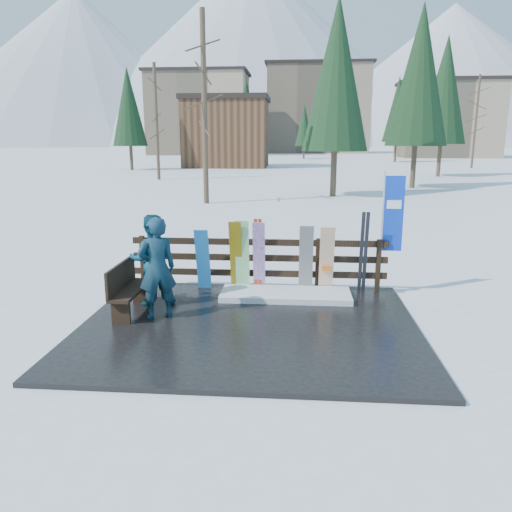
# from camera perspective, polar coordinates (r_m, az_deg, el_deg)

# --- Properties ---
(ground) EXTENTS (700.00, 700.00, 0.00)m
(ground) POSITION_cam_1_polar(r_m,az_deg,el_deg) (9.08, -0.80, -8.21)
(ground) COLOR white
(ground) RESTS_ON ground
(deck) EXTENTS (6.00, 5.00, 0.08)m
(deck) POSITION_cam_1_polar(r_m,az_deg,el_deg) (9.07, -0.80, -7.97)
(deck) COLOR black
(deck) RESTS_ON ground
(fence) EXTENTS (5.60, 0.10, 1.15)m
(fence) POSITION_cam_1_polar(r_m,az_deg,el_deg) (10.96, 0.27, -0.42)
(fence) COLOR black
(fence) RESTS_ON deck
(snow_patch) EXTENTS (2.71, 1.00, 0.12)m
(snow_patch) POSITION_cam_1_polar(r_m,az_deg,el_deg) (10.51, 3.40, -4.42)
(snow_patch) COLOR white
(snow_patch) RESTS_ON deck
(bench) EXTENTS (0.41, 1.50, 0.97)m
(bench) POSITION_cam_1_polar(r_m,az_deg,el_deg) (9.77, -14.53, -3.41)
(bench) COLOR black
(bench) RESTS_ON deck
(snowboard_0) EXTENTS (0.30, 0.38, 1.38)m
(snowboard_0) POSITION_cam_1_polar(r_m,az_deg,el_deg) (10.89, -6.09, -0.42)
(snowboard_0) COLOR blue
(snowboard_0) RESTS_ON deck
(snowboard_1) EXTENTS (0.30, 0.26, 1.57)m
(snowboard_1) POSITION_cam_1_polar(r_m,az_deg,el_deg) (10.74, -1.59, 0.00)
(snowboard_1) COLOR white
(snowboard_1) RESTS_ON deck
(snowboard_2) EXTENTS (0.26, 0.40, 1.56)m
(snowboard_2) POSITION_cam_1_polar(r_m,az_deg,el_deg) (10.76, -2.32, -0.01)
(snowboard_2) COLOR yellow
(snowboard_2) RESTS_ON deck
(snowboard_3) EXTENTS (0.26, 0.37, 1.55)m
(snowboard_3) POSITION_cam_1_polar(r_m,az_deg,el_deg) (10.71, 0.35, -0.08)
(snowboard_3) COLOR silver
(snowboard_3) RESTS_ON deck
(snowboard_4) EXTENTS (0.30, 0.31, 1.48)m
(snowboard_4) POSITION_cam_1_polar(r_m,az_deg,el_deg) (10.70, 5.73, -0.36)
(snowboard_4) COLOR black
(snowboard_4) RESTS_ON deck
(snowboard_5) EXTENTS (0.31, 0.38, 1.47)m
(snowboard_5) POSITION_cam_1_polar(r_m,az_deg,el_deg) (10.72, 8.07, -0.43)
(snowboard_5) COLOR white
(snowboard_5) RESTS_ON deck
(ski_pair_a) EXTENTS (0.17, 0.16, 1.60)m
(ski_pair_a) POSITION_cam_1_polar(r_m,az_deg,el_deg) (10.78, 0.23, 0.12)
(ski_pair_a) COLOR #AB3615
(ski_pair_a) RESTS_ON deck
(ski_pair_b) EXTENTS (0.17, 0.25, 1.78)m
(ski_pair_b) POSITION_cam_1_polar(r_m,az_deg,el_deg) (10.83, 12.18, 0.37)
(ski_pair_b) COLOR black
(ski_pair_b) RESTS_ON deck
(rental_flag) EXTENTS (0.45, 0.04, 2.60)m
(rental_flag) POSITION_cam_1_polar(r_m,az_deg,el_deg) (10.98, 15.14, 4.19)
(rental_flag) COLOR silver
(rental_flag) RESTS_ON deck
(person_front) EXTENTS (0.82, 0.72, 1.89)m
(person_front) POSITION_cam_1_polar(r_m,az_deg,el_deg) (9.26, -11.24, -1.37)
(person_front) COLOR #194750
(person_front) RESTS_ON deck
(person_back) EXTENTS (1.03, 0.89, 1.82)m
(person_back) POSITION_cam_1_polar(r_m,az_deg,el_deg) (10.06, -11.80, -0.45)
(person_back) COLOR #0B4056
(person_back) RESTS_ON deck
(resort_buildings) EXTENTS (73.00, 87.60, 22.60)m
(resort_buildings) POSITION_cam_1_polar(r_m,az_deg,el_deg) (124.00, 4.91, 16.05)
(resort_buildings) COLOR tan
(resort_buildings) RESTS_ON ground
(trees) EXTENTS (42.06, 68.78, 12.20)m
(trees) POSITION_cam_1_polar(r_m,az_deg,el_deg) (57.47, 8.61, 15.26)
(trees) COLOR #382B1E
(trees) RESTS_ON ground
(mountains) EXTENTS (520.00, 260.00, 120.00)m
(mountains) POSITION_cam_1_polar(r_m,az_deg,el_deg) (340.27, 2.87, 21.00)
(mountains) COLOR white
(mountains) RESTS_ON ground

